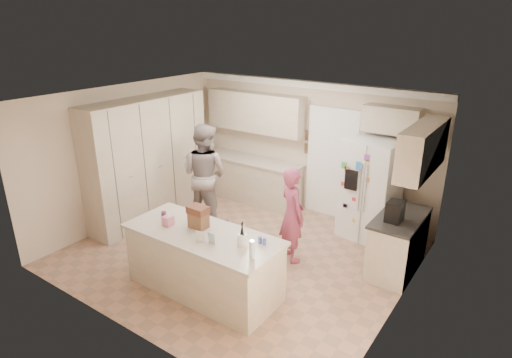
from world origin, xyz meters
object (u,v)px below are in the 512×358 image
Objects in this scene: coffee_maker at (395,211)px; utensil_crock at (242,240)px; island_base at (204,263)px; teen_girl at (292,215)px; tissue_box at (168,221)px; teen_boy at (205,174)px; dollhouse_body at (198,220)px; refrigerator at (370,190)px.

utensil_crock is (-1.40, -1.85, -0.07)m from coffee_maker.
island_base is 1.62m from teen_girl.
teen_girl is (1.13, 1.57, -0.21)m from tissue_box.
coffee_maker is 0.16× the size of teen_boy.
island_base is 0.62m from dollhouse_body.
coffee_maker is at bearing 42.83° from island_base.
teen_girl reaches higher than utensil_crock.
teen_girl is (0.73, 1.37, -0.25)m from dollhouse_body.
teen_boy reaches higher than utensil_crock.
teen_boy is (-2.77, -1.18, 0.07)m from refrigerator.
coffee_maker is at bearing 176.89° from teen_boy.
teen_girl reaches higher than coffee_maker.
refrigerator reaches higher than dollhouse_body.
tissue_box is at bearing -142.43° from coffee_maker.
coffee_maker is 2.14× the size of tissue_box.
refrigerator is at bearing 62.55° from dollhouse_body.
island_base is 14.67× the size of utensil_crock.
teen_girl reaches higher than tissue_box.
utensil_crock is at bearing 135.60° from teen_boy.
teen_boy is at bearing 128.88° from dollhouse_body.
island_base is (-1.31, -2.91, -0.46)m from refrigerator.
refrigerator is 1.15× the size of teen_girl.
teen_boy is (-3.51, -0.17, -0.10)m from coffee_maker.
coffee_maker reaches higher than dollhouse_body.
tissue_box is (-2.60, -2.00, -0.07)m from coffee_maker.
teen_girl is at bearing -163.78° from coffee_maker.
refrigerator reaches higher than coffee_maker.
dollhouse_body reaches higher than utensil_crock.
utensil_crock is at bearing 126.07° from teen_girl.
coffee_maker is at bearing 52.88° from utensil_crock.
coffee_maker reaches higher than tissue_box.
coffee_maker reaches higher than utensil_crock.
refrigerator reaches higher than island_base.
tissue_box is 0.07× the size of teen_boy.
tissue_box is (-0.55, -0.10, 0.56)m from island_base.
teen_boy is at bearing -177.15° from coffee_maker.
utensil_crock is 0.10× the size of teen_girl.
utensil_crock is 0.58× the size of dollhouse_body.
refrigerator is at bearing 77.01° from utensil_crock.
tissue_box is 1.95m from teen_girl.
refrigerator reaches higher than teen_girl.
teen_girl reaches higher than dollhouse_body.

